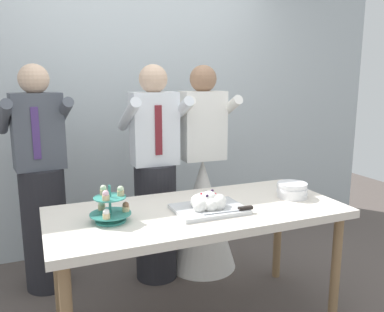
{
  "coord_description": "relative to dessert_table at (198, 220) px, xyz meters",
  "views": [
    {
      "loc": [
        -0.91,
        -2.12,
        1.57
      ],
      "look_at": [
        0.02,
        0.15,
        1.07
      ],
      "focal_mm": 36.9,
      "sensor_mm": 36.0,
      "label": 1
    }
  ],
  "objects": [
    {
      "name": "rear_wall",
      "position": [
        0.0,
        1.44,
        0.75
      ],
      "size": [
        5.2,
        0.1,
        2.9
      ],
      "primitive_type": "cube",
      "color": "silver",
      "rests_on": "ground_plane"
    },
    {
      "name": "main_cake_tray",
      "position": [
        0.04,
        -0.06,
        0.12
      ],
      "size": [
        0.44,
        0.31,
        0.12
      ],
      "color": "silver",
      "rests_on": "dessert_table"
    },
    {
      "name": "cupcake_stand",
      "position": [
        -0.54,
        -0.01,
        0.15
      ],
      "size": [
        0.23,
        0.23,
        0.21
      ],
      "color": "teal",
      "rests_on": "dessert_table"
    },
    {
      "name": "plate_stack",
      "position": [
        0.68,
        -0.02,
        0.12
      ],
      "size": [
        0.2,
        0.21,
        0.1
      ],
      "color": "white",
      "rests_on": "dessert_table"
    },
    {
      "name": "person_guest",
      "position": [
        -0.87,
        0.86,
        0.05
      ],
      "size": [
        0.52,
        0.54,
        1.66
      ],
      "color": "#232328",
      "rests_on": "ground_plane"
    },
    {
      "name": "person_bride",
      "position": [
        0.35,
        0.72,
        -0.12
      ],
      "size": [
        0.56,
        0.56,
        1.66
      ],
      "color": "white",
      "rests_on": "ground_plane"
    },
    {
      "name": "person_groom",
      "position": [
        -0.06,
        0.69,
        0.05
      ],
      "size": [
        0.46,
        0.49,
        1.66
      ],
      "color": "#232328",
      "rests_on": "ground_plane"
    },
    {
      "name": "dessert_table",
      "position": [
        0.0,
        0.0,
        0.0
      ],
      "size": [
        1.8,
        0.8,
        0.78
      ],
      "color": "silver",
      "rests_on": "ground_plane"
    }
  ]
}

